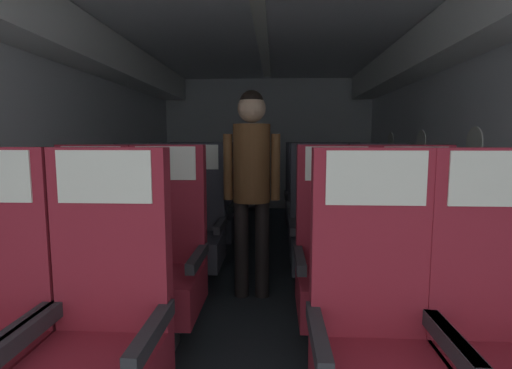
% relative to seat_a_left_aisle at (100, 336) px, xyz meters
% --- Properties ---
extents(ground, '(3.86, 7.41, 0.02)m').
position_rel_seat_a_left_aisle_xyz_m(ground, '(0.50, 1.97, -0.50)').
color(ground, '#23282D').
extents(fuselage_shell, '(3.74, 7.06, 2.33)m').
position_rel_seat_a_left_aisle_xyz_m(fuselage_shell, '(0.50, 2.25, 1.20)').
color(fuselage_shell, silver).
rests_on(fuselage_shell, ground).
extents(seat_a_left_aisle, '(0.48, 0.51, 1.19)m').
position_rel_seat_a_left_aisle_xyz_m(seat_a_left_aisle, '(0.00, 0.00, 0.00)').
color(seat_a_left_aisle, '#38383D').
rests_on(seat_a_left_aisle, ground).
extents(seat_a_right_aisle, '(0.48, 0.51, 1.19)m').
position_rel_seat_a_left_aisle_xyz_m(seat_a_right_aisle, '(1.45, 0.00, 0.00)').
color(seat_a_right_aisle, '#38383D').
rests_on(seat_a_right_aisle, ground).
extents(seat_a_right_window, '(0.48, 0.51, 1.19)m').
position_rel_seat_a_left_aisle_xyz_m(seat_a_right_window, '(1.01, 0.01, 0.00)').
color(seat_a_right_window, '#38383D').
rests_on(seat_a_right_window, ground).
extents(seat_b_left_window, '(0.48, 0.51, 1.19)m').
position_rel_seat_a_left_aisle_xyz_m(seat_b_left_window, '(-0.46, 0.83, 0.00)').
color(seat_b_left_window, '#38383D').
rests_on(seat_b_left_window, ground).
extents(seat_b_left_aisle, '(0.48, 0.51, 1.19)m').
position_rel_seat_a_left_aisle_xyz_m(seat_b_left_aisle, '(-0.01, 0.85, 0.00)').
color(seat_b_left_aisle, '#38383D').
rests_on(seat_b_left_aisle, ground).
extents(seat_b_right_aisle, '(0.48, 0.51, 1.19)m').
position_rel_seat_a_left_aisle_xyz_m(seat_b_right_aisle, '(1.45, 0.85, 0.00)').
color(seat_b_right_aisle, '#38383D').
rests_on(seat_b_right_aisle, ground).
extents(seat_b_right_window, '(0.48, 0.51, 1.19)m').
position_rel_seat_a_left_aisle_xyz_m(seat_b_right_window, '(1.00, 0.86, 0.00)').
color(seat_b_right_window, '#38383D').
rests_on(seat_b_right_window, ground).
extents(seat_c_left_window, '(0.48, 0.51, 1.19)m').
position_rel_seat_a_left_aisle_xyz_m(seat_c_left_window, '(-0.46, 1.68, 0.00)').
color(seat_c_left_window, '#38383D').
rests_on(seat_c_left_window, ground).
extents(seat_c_left_aisle, '(0.48, 0.51, 1.19)m').
position_rel_seat_a_left_aisle_xyz_m(seat_c_left_aisle, '(-0.00, 1.69, 0.00)').
color(seat_c_left_aisle, '#38383D').
rests_on(seat_c_left_aisle, ground).
extents(seat_c_right_aisle, '(0.48, 0.51, 1.19)m').
position_rel_seat_a_left_aisle_xyz_m(seat_c_right_aisle, '(1.45, 1.68, 0.00)').
color(seat_c_right_aisle, '#38383D').
rests_on(seat_c_right_aisle, ground).
extents(seat_c_right_window, '(0.48, 0.51, 1.19)m').
position_rel_seat_a_left_aisle_xyz_m(seat_c_right_window, '(0.99, 1.68, 0.00)').
color(seat_c_right_window, '#38383D').
rests_on(seat_c_right_window, ground).
extents(seat_d_left_window, '(0.48, 0.51, 1.19)m').
position_rel_seat_a_left_aisle_xyz_m(seat_d_left_window, '(-0.45, 2.54, 0.00)').
color(seat_d_left_window, '#38383D').
rests_on(seat_d_left_window, ground).
extents(seat_d_left_aisle, '(0.48, 0.51, 1.19)m').
position_rel_seat_a_left_aisle_xyz_m(seat_d_left_aisle, '(0.00, 2.54, 0.00)').
color(seat_d_left_aisle, '#38383D').
rests_on(seat_d_left_aisle, ground).
extents(seat_d_right_aisle, '(0.48, 0.51, 1.19)m').
position_rel_seat_a_left_aisle_xyz_m(seat_d_right_aisle, '(1.46, 2.53, 0.00)').
color(seat_d_right_aisle, '#38383D').
rests_on(seat_d_right_aisle, ground).
extents(seat_d_right_window, '(0.48, 0.51, 1.19)m').
position_rel_seat_a_left_aisle_xyz_m(seat_d_right_window, '(1.00, 2.53, 0.00)').
color(seat_d_right_window, '#38383D').
rests_on(seat_d_right_window, ground).
extents(seat_e_left_window, '(0.48, 0.51, 1.19)m').
position_rel_seat_a_left_aisle_xyz_m(seat_e_left_window, '(-0.46, 3.37, 0.00)').
color(seat_e_left_window, '#38383D').
rests_on(seat_e_left_window, ground).
extents(seat_e_left_aisle, '(0.48, 0.51, 1.19)m').
position_rel_seat_a_left_aisle_xyz_m(seat_e_left_aisle, '(-0.01, 3.38, 0.00)').
color(seat_e_left_aisle, '#38383D').
rests_on(seat_e_left_aisle, ground).
extents(seat_e_right_aisle, '(0.48, 0.51, 1.19)m').
position_rel_seat_a_left_aisle_xyz_m(seat_e_right_aisle, '(1.45, 3.37, 0.00)').
color(seat_e_right_aisle, '#38383D').
rests_on(seat_e_right_aisle, ground).
extents(seat_e_right_window, '(0.48, 0.51, 1.19)m').
position_rel_seat_a_left_aisle_xyz_m(seat_e_right_window, '(1.00, 3.36, 0.00)').
color(seat_e_right_window, '#38383D').
rests_on(seat_e_right_window, ground).
extents(flight_attendant, '(0.43, 0.28, 1.58)m').
position_rel_seat_a_left_aisle_xyz_m(flight_attendant, '(0.46, 1.57, 0.48)').
color(flight_attendant, black).
rests_on(flight_attendant, ground).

